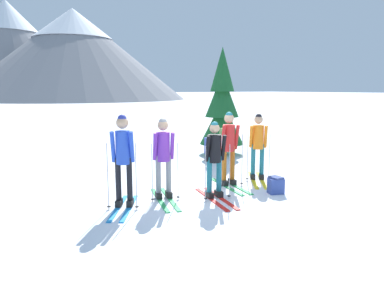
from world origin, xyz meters
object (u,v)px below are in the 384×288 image
(skier_in_blue, at_px, (123,155))
(pine_tree_near, at_px, (222,106))
(skier_in_black, at_px, (214,156))
(backpack_on_snow_front, at_px, (276,185))
(skier_in_purple, at_px, (163,155))
(skier_in_orange, at_px, (258,143))
(skier_in_red, at_px, (228,144))

(skier_in_blue, xyz_separation_m, pine_tree_near, (5.17, 3.65, 0.67))
(skier_in_black, distance_m, backpack_on_snow_front, 1.60)
(skier_in_purple, distance_m, backpack_on_snow_front, 2.60)
(skier_in_purple, xyz_separation_m, skier_in_black, (0.94, -0.51, -0.02))
(skier_in_blue, xyz_separation_m, skier_in_purple, (0.90, 0.04, -0.11))
(skier_in_blue, height_order, skier_in_purple, skier_in_blue)
(skier_in_black, bearing_deg, skier_in_orange, 19.89)
(skier_in_orange, xyz_separation_m, backpack_on_snow_front, (-0.52, -1.17, -0.76))
(skier_in_purple, relative_size, pine_tree_near, 0.46)
(skier_in_blue, height_order, backpack_on_snow_front, skier_in_blue)
(skier_in_orange, xyz_separation_m, pine_tree_near, (1.47, 3.44, 0.76))
(skier_in_blue, height_order, skier_in_red, skier_in_blue)
(skier_in_purple, distance_m, skier_in_orange, 2.80)
(backpack_on_snow_front, bearing_deg, skier_in_purple, 156.12)
(skier_in_red, xyz_separation_m, skier_in_orange, (0.98, 0.05, -0.06))
(skier_in_purple, xyz_separation_m, skier_in_orange, (2.80, 0.16, 0.01))
(skier_in_red, height_order, backpack_on_snow_front, skier_in_red)
(skier_in_black, relative_size, pine_tree_near, 0.45)
(skier_in_blue, distance_m, skier_in_orange, 3.70)
(skier_in_purple, bearing_deg, pine_tree_near, 40.17)
(skier_in_black, height_order, skier_in_red, skier_in_red)
(skier_in_blue, bearing_deg, backpack_on_snow_front, -16.90)
(skier_in_purple, relative_size, skier_in_black, 1.01)
(skier_in_blue, relative_size, skier_in_red, 1.03)
(skier_in_red, xyz_separation_m, backpack_on_snow_front, (0.46, -1.12, -0.82))
(skier_in_purple, height_order, skier_in_black, skier_in_purple)
(skier_in_orange, relative_size, backpack_on_snow_front, 4.39)
(skier_in_blue, relative_size, skier_in_purple, 1.07)
(skier_in_purple, bearing_deg, skier_in_black, -28.50)
(skier_in_purple, distance_m, skier_in_red, 1.82)
(skier_in_purple, bearing_deg, skier_in_red, 3.72)
(skier_in_purple, bearing_deg, backpack_on_snow_front, -23.88)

